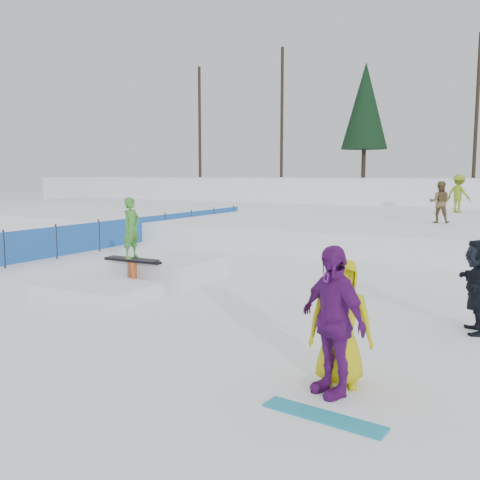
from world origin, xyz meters
The scene contains 11 objects.
ground centered at (0.00, 0.00, 0.00)m, with size 120.00×120.00×0.00m, color white.
snow_berm centered at (0.00, 30.00, 1.20)m, with size 60.00×14.00×2.40m, color white.
snow_midrise centered at (0.00, 16.00, 0.40)m, with size 50.00×18.00×0.80m, color white.
safety_fence centered at (-6.50, 6.60, 0.55)m, with size 0.05×16.00×1.10m.
walker_olive centered at (3.47, 12.44, 1.59)m, with size 0.77×0.60×1.59m, color brown.
walker_ygreen centered at (3.43, 18.74, 1.72)m, with size 1.18×0.68×1.83m, color olive.
spectator_purple centered at (4.50, -3.04, 0.91)m, with size 1.07×0.44×1.82m, color #5B146C.
spectator_yellow centered at (4.50, -2.71, 0.81)m, with size 0.79×0.52×1.63m, color #C0BB0A.
spectator_dark centered at (5.82, 0.55, 0.80)m, with size 1.48×0.47×1.59m, color black.
loose_board_teal centered at (4.65, -3.71, 0.01)m, with size 1.40×0.28×0.03m, color teal.
jib_rail_feature centered at (-1.65, 1.23, 0.30)m, with size 2.60×4.40×2.11m.
Camera 1 is at (6.51, -9.04, 2.65)m, focal length 40.00 mm.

